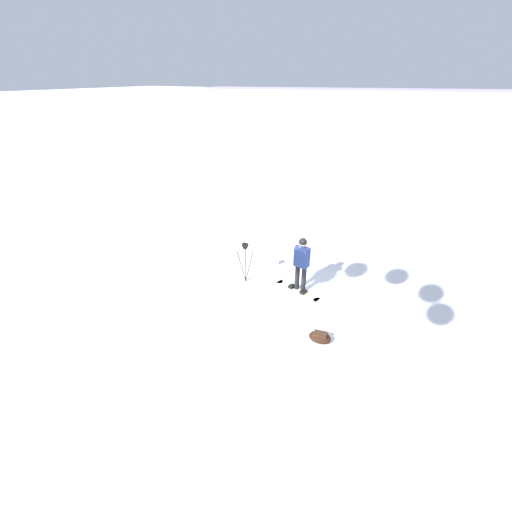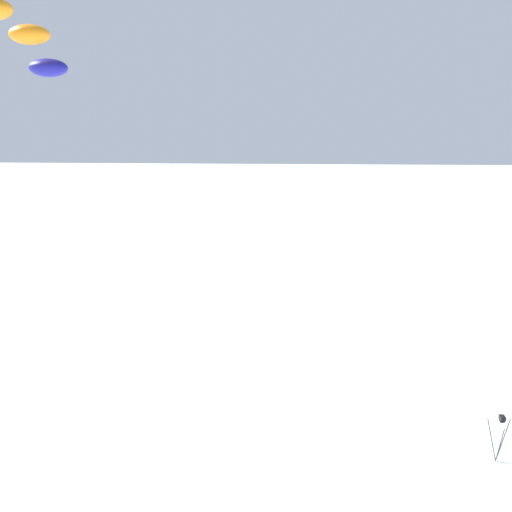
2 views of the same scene
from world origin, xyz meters
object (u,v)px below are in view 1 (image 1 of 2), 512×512
(camera_tripod, at_px, (245,255))
(gear_bag_large, at_px, (320,337))
(snowboard, at_px, (297,290))
(snowboarder, at_px, (302,259))

(camera_tripod, bearing_deg, gear_bag_large, 62.90)
(snowboard, height_order, camera_tripod, camera_tripod)
(snowboarder, distance_m, gear_bag_large, 2.45)
(snowboarder, bearing_deg, gear_bag_large, 34.89)
(snowboard, height_order, gear_bag_large, gear_bag_large)
(snowboarder, xyz_separation_m, snowboard, (0.06, -0.04, -1.02))
(snowboard, relative_size, camera_tripod, 1.30)
(snowboard, distance_m, gear_bag_large, 2.25)
(snowboarder, relative_size, camera_tripod, 1.33)
(camera_tripod, bearing_deg, snowboard, 99.87)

